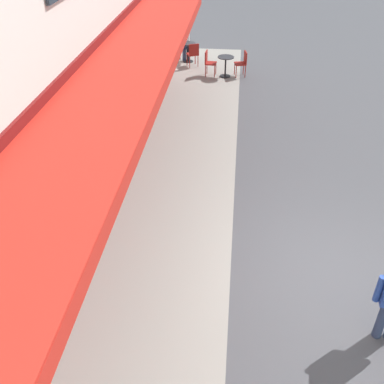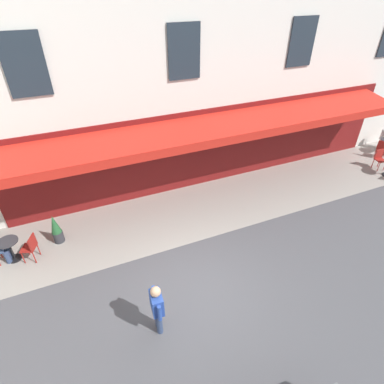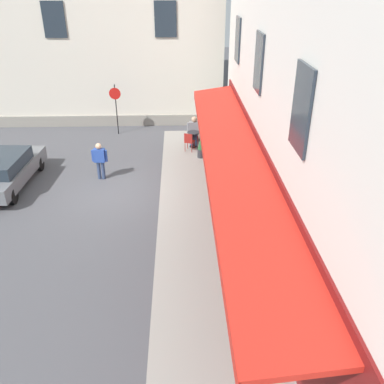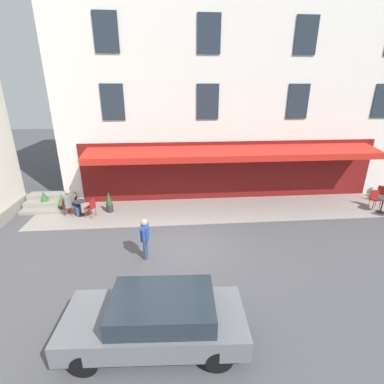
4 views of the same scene
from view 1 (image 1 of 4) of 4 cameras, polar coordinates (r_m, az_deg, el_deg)
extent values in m
plane|color=#4C4C51|center=(8.78, 16.94, -10.04)|extent=(70.00, 70.00, 0.00)
cube|color=gray|center=(11.25, -2.67, 2.57)|extent=(20.50, 3.20, 0.01)
cube|color=maroon|center=(10.61, -11.64, 9.61)|extent=(16.00, 0.06, 3.20)
cube|color=red|center=(9.95, -7.79, 16.07)|extent=(15.00, 1.70, 0.36)
cube|color=red|center=(9.87, -2.82, 14.77)|extent=(15.00, 0.04, 0.28)
cylinder|color=black|center=(17.37, 4.22, 14.48)|extent=(0.40, 0.40, 0.03)
cylinder|color=black|center=(17.26, 4.27, 15.55)|extent=(0.06, 0.06, 0.72)
cylinder|color=#2D2D33|center=(17.14, 4.33, 16.74)|extent=(0.60, 0.60, 0.03)
cylinder|color=maroon|center=(17.53, 5.43, 15.33)|extent=(0.03, 0.03, 0.45)
cylinder|color=maroon|center=(17.21, 5.64, 14.96)|extent=(0.03, 0.03, 0.45)
cylinder|color=maroon|center=(17.59, 6.56, 15.34)|extent=(0.03, 0.03, 0.45)
cylinder|color=maroon|center=(17.28, 6.78, 14.96)|extent=(0.03, 0.03, 0.45)
cube|color=maroon|center=(17.32, 6.15, 15.91)|extent=(0.47, 0.47, 0.04)
cube|color=maroon|center=(17.29, 6.81, 16.63)|extent=(0.40, 0.12, 0.42)
cylinder|color=maroon|center=(17.19, 2.87, 15.05)|extent=(0.03, 0.03, 0.45)
cylinder|color=maroon|center=(17.51, 3.05, 15.41)|extent=(0.03, 0.03, 0.45)
cylinder|color=maroon|center=(17.24, 1.72, 15.13)|extent=(0.03, 0.03, 0.45)
cylinder|color=maroon|center=(17.56, 1.91, 15.50)|extent=(0.03, 0.03, 0.45)
cube|color=maroon|center=(17.30, 2.41, 16.04)|extent=(0.44, 0.44, 0.04)
cube|color=maroon|center=(17.25, 1.81, 16.81)|extent=(0.40, 0.08, 0.42)
cylinder|color=black|center=(18.94, -0.49, 16.28)|extent=(0.40, 0.40, 0.03)
cylinder|color=black|center=(18.83, -0.50, 17.28)|extent=(0.06, 0.06, 0.72)
cylinder|color=#2D2D33|center=(18.72, -0.50, 18.37)|extent=(0.60, 0.60, 0.03)
cylinder|color=maroon|center=(18.58, 0.40, 16.60)|extent=(0.03, 0.03, 0.45)
cylinder|color=maroon|center=(18.48, -0.64, 16.49)|extent=(0.03, 0.03, 0.45)
cylinder|color=maroon|center=(18.28, 0.76, 16.28)|extent=(0.03, 0.03, 0.45)
cylinder|color=maroon|center=(18.17, -0.29, 16.18)|extent=(0.03, 0.03, 0.45)
cube|color=maroon|center=(18.30, 0.06, 17.12)|extent=(0.53, 0.53, 0.04)
cube|color=maroon|center=(18.07, 0.25, 17.65)|extent=(0.20, 0.38, 0.42)
cylinder|color=maroon|center=(19.11, -1.54, 17.10)|extent=(0.03, 0.03, 0.45)
cylinder|color=maroon|center=(19.27, -0.61, 17.26)|extent=(0.03, 0.03, 0.45)
cylinder|color=maroon|center=(19.40, -2.04, 17.36)|extent=(0.03, 0.03, 0.45)
cylinder|color=maroon|center=(19.55, -1.12, 17.51)|extent=(0.03, 0.03, 0.45)
cube|color=maroon|center=(19.26, -1.34, 18.01)|extent=(0.56, 0.56, 0.04)
cube|color=maroon|center=(19.35, -1.61, 18.79)|extent=(0.27, 0.35, 0.42)
cylinder|color=navy|center=(18.96, -0.99, 16.99)|extent=(0.15, 0.15, 0.47)
cylinder|color=navy|center=(19.02, -1.25, 17.86)|extent=(0.36, 0.32, 0.16)
cylinder|color=navy|center=(19.04, -0.48, 17.08)|extent=(0.15, 0.15, 0.47)
cylinder|color=navy|center=(19.11, -0.74, 17.94)|extent=(0.36, 0.32, 0.16)
cube|color=silver|center=(19.13, -1.26, 18.83)|extent=(0.49, 0.53, 0.57)
sphere|color=tan|center=(19.02, -1.27, 20.02)|extent=(0.25, 0.25, 0.25)
cylinder|color=silver|center=(19.00, -2.05, 18.66)|extent=(0.10, 0.10, 0.50)
cylinder|color=silver|center=(19.26, -0.47, 18.90)|extent=(0.10, 0.10, 0.50)
cylinder|color=navy|center=(7.80, 22.96, -14.68)|extent=(0.14, 0.14, 0.77)
cylinder|color=#28479E|center=(7.30, 22.68, -11.28)|extent=(0.10, 0.10, 0.48)
camera|label=2|loc=(7.99, 74.83, 20.78)|focal=28.81mm
camera|label=3|loc=(20.28, 5.20, 38.95)|focal=38.27mm
camera|label=4|loc=(12.78, 72.23, 11.41)|focal=26.04mm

